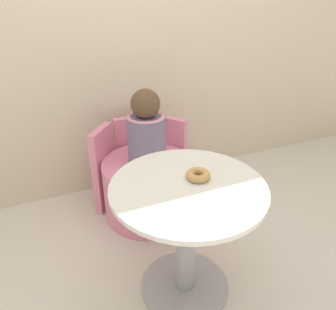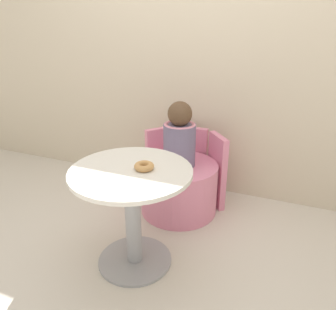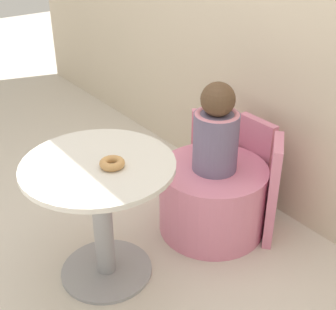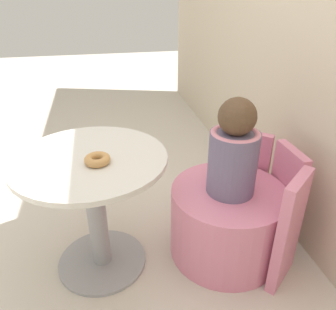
{
  "view_description": "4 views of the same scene",
  "coord_description": "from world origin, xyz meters",
  "px_view_note": "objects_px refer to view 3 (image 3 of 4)",
  "views": [
    {
      "loc": [
        -0.58,
        -1.13,
        1.47
      ],
      "look_at": [
        0.03,
        0.31,
        0.63
      ],
      "focal_mm": 35.0,
      "sensor_mm": 36.0,
      "label": 1
    },
    {
      "loc": [
        0.81,
        -1.52,
        1.45
      ],
      "look_at": [
        0.06,
        0.34,
        0.61
      ],
      "focal_mm": 35.0,
      "sensor_mm": 36.0,
      "label": 2
    },
    {
      "loc": [
        1.64,
        -0.89,
        1.72
      ],
      "look_at": [
        0.07,
        0.3,
        0.62
      ],
      "focal_mm": 50.0,
      "sensor_mm": 36.0,
      "label": 3
    },
    {
      "loc": [
        1.34,
        0.04,
        1.36
      ],
      "look_at": [
        0.02,
        0.32,
        0.64
      ],
      "focal_mm": 35.0,
      "sensor_mm": 36.0,
      "label": 4
    }
  ],
  "objects_px": {
    "tub_chair": "(212,199)",
    "donut": "(112,163)",
    "round_table": "(101,200)",
    "child_figure": "(216,131)"
  },
  "relations": [
    {
      "from": "round_table",
      "to": "donut",
      "type": "distance_m",
      "value": 0.24
    },
    {
      "from": "tub_chair",
      "to": "donut",
      "type": "distance_m",
      "value": 0.8
    },
    {
      "from": "round_table",
      "to": "donut",
      "type": "bearing_deg",
      "value": 26.86
    },
    {
      "from": "round_table",
      "to": "donut",
      "type": "height_order",
      "value": "donut"
    },
    {
      "from": "round_table",
      "to": "child_figure",
      "type": "distance_m",
      "value": 0.71
    },
    {
      "from": "tub_chair",
      "to": "child_figure",
      "type": "bearing_deg",
      "value": 81.12
    },
    {
      "from": "tub_chair",
      "to": "child_figure",
      "type": "distance_m",
      "value": 0.43
    },
    {
      "from": "tub_chair",
      "to": "child_figure",
      "type": "height_order",
      "value": "child_figure"
    },
    {
      "from": "donut",
      "to": "round_table",
      "type": "bearing_deg",
      "value": -153.14
    },
    {
      "from": "child_figure",
      "to": "tub_chair",
      "type": "bearing_deg",
      "value": -98.88
    }
  ]
}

